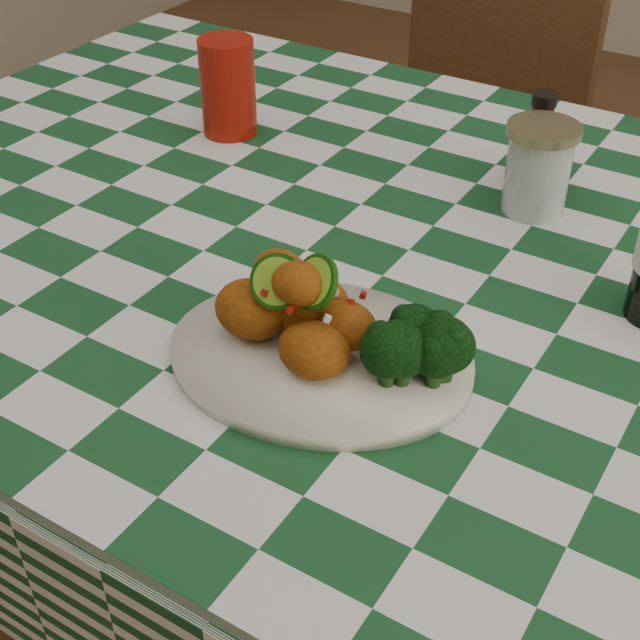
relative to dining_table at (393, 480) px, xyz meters
The scene contains 9 objects.
ground 0.39m from the dining_table, ahead, with size 5.00×5.00×0.00m, color brown.
dining_table is the anchor object (origin of this frame).
plate 0.47m from the dining_table, 84.40° to the right, with size 0.30×0.24×0.02m, color white, non-canonical shape.
fried_chicken_pile 0.52m from the dining_table, 88.65° to the right, with size 0.15×0.11×0.10m, color #9C4D0F, non-canonical shape.
broccoli_side 0.51m from the dining_table, 61.77° to the right, with size 0.09×0.09×0.07m, color black, non-canonical shape.
red_tumbler 0.61m from the dining_table, 157.98° to the left, with size 0.08×0.08×0.14m, color #971308.
ketchup_bottle 0.52m from the dining_table, 75.49° to the left, with size 0.06×0.06×0.12m, color #5D0405, non-canonical shape.
mason_jar 0.49m from the dining_table, 62.32° to the left, with size 0.09×0.09×0.11m, color #B2BCBA, non-canonical shape.
wooden_chair_left 0.78m from the dining_table, 109.85° to the left, with size 0.41×0.43×0.89m, color #472814, non-canonical shape.
Camera 1 is at (0.38, -0.81, 1.35)m, focal length 50.00 mm.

